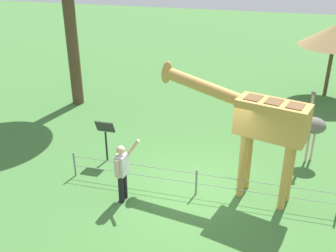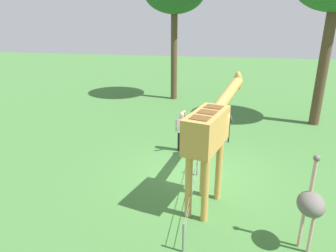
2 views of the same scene
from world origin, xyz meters
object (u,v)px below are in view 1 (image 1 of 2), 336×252
object	(u,v)px
ostrich	(314,126)
info_sign	(105,132)
shade_hut_far	(335,35)
visitor	(122,170)
giraffe	(257,120)

from	to	relation	value
ostrich	info_sign	size ratio (longest dim) A/B	1.70
shade_hut_far	visitor	bearing A→B (deg)	58.61
visitor	info_sign	bearing A→B (deg)	-55.56
visitor	ostrich	distance (m)	5.78
ostrich	info_sign	world-z (taller)	ostrich
giraffe	shade_hut_far	bearing A→B (deg)	-107.37
visitor	info_sign	xyz separation A→B (m)	(1.20, -1.76, 0.05)
giraffe	shade_hut_far	xyz separation A→B (m)	(-2.56, -8.19, 0.46)
giraffe	info_sign	xyz separation A→B (m)	(4.33, -0.62, -1.19)
info_sign	ostrich	bearing A→B (deg)	-165.06
giraffe	shade_hut_far	distance (m)	8.60
giraffe	shade_hut_far	world-z (taller)	giraffe
shade_hut_far	info_sign	world-z (taller)	shade_hut_far
visitor	shade_hut_far	bearing A→B (deg)	-121.39
giraffe	visitor	bearing A→B (deg)	19.92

